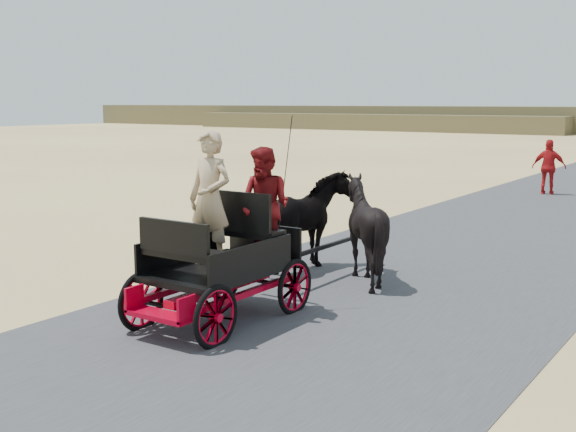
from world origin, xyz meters
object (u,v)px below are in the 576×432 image
Objects in this scene: horse_left at (307,223)px; horse_right at (364,229)px; carriage at (221,294)px; pedestrian at (549,167)px.

horse_right is at bearing -180.00° from horse_left.
carriage is 3.09m from horse_left.
horse_right is at bearing 81.91° from pedestrian.
carriage is 1.41× the size of horse_right.
horse_right is (1.10, 0.00, 0.00)m from horse_left.
pedestrian is (0.13, 15.99, 0.50)m from carriage.
pedestrian is at bearing -88.14° from horse_right.
horse_left reaches higher than carriage.
horse_right is 0.98× the size of pedestrian.
carriage is at bearing 100.39° from horse_left.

